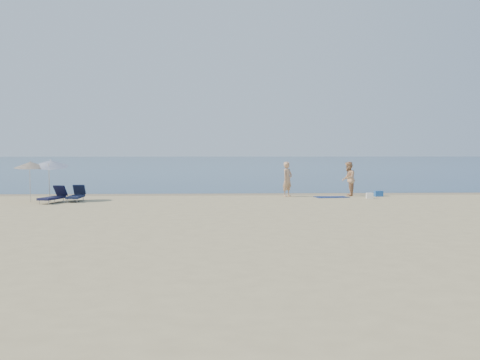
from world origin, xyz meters
The scene contains 12 objects.
ground centered at (0.00, 0.00, 0.00)m, with size 160.00×160.00×0.00m, color tan.
sea centered at (0.00, 100.00, 0.00)m, with size 240.00×160.00×0.01m, color #0C294B.
wet_sand_strip centered at (0.00, 19.40, 0.00)m, with size 240.00×1.60×0.00m, color #847254.
person_left centered at (1.96, 17.66, 0.95)m, with size 0.69×0.46×1.90m, color tan.
person_right centered at (5.37, 17.85, 0.95)m, with size 0.92×0.72×1.90m, color tan.
beach_towel centered at (4.27, 17.00, 0.01)m, with size 1.73×0.96×0.03m, color #101F52.
white_bag centered at (6.13, 16.23, 0.15)m, with size 0.34×0.29×0.29m, color silver.
blue_cooler centered at (6.96, 17.48, 0.16)m, with size 0.44×0.31×0.31m, color #1E55A7.
umbrella_near centered at (-10.14, 15.24, 1.89)m, with size 2.01×2.04×2.23m.
umbrella_far centered at (-11.05, 14.98, 1.83)m, with size 1.72×1.74×2.09m.
lounger_left centered at (-9.82, 14.37, 0.30)m, with size 1.09×1.94×0.82m.
lounger_right centered at (-8.91, 15.19, 0.29)m, with size 0.64×1.82×0.80m.
Camera 1 is at (-2.14, -14.94, 2.62)m, focal length 45.00 mm.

